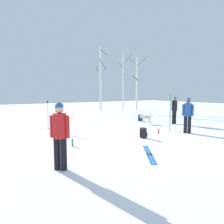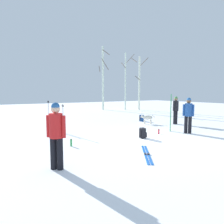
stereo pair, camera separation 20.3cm
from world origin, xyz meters
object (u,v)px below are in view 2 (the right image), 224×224
Objects in this scene: ski_pair_planted_0 at (171,113)px; person_0 at (188,113)px; person_1 at (176,108)px; water_bottle_1 at (159,132)px; ski_poles_1 at (63,118)px; backpack_1 at (143,133)px; ski_poles_0 at (49,114)px; ski_pair_lying_0 at (147,154)px; backpack_0 at (142,118)px; water_bottle_0 at (71,143)px; person_2 at (56,132)px; birch_tree_5 at (125,80)px; birch_tree_6 at (139,82)px; dog at (147,118)px; birch_tree_4 at (103,78)px.

person_0 is at bearing -67.80° from ski_pair_planted_0.
person_1 is 3.54m from water_bottle_1.
ski_poles_1 is 3.14× the size of backpack_1.
ski_poles_0 is at bearing 143.24° from ski_pair_planted_0.
backpack_1 reaches higher than ski_pair_lying_0.
person_0 is 3.90× the size of backpack_0.
person_2 is at bearing -120.12° from water_bottle_0.
birch_tree_5 is at bearing 71.61° from person_1.
ski_poles_1 is 5.12× the size of water_bottle_0.
birch_tree_6 is at bearing 50.69° from backpack_1.
person_1 is 1.00× the size of person_2.
birch_tree_4 reaches higher than dog.
water_bottle_0 is 4.28m from water_bottle_1.
person_1 reaches higher than water_bottle_0.
ski_pair_planted_0 is 4.26× the size of backpack_0.
water_bottle_0 is at bearing 127.49° from ski_pair_lying_0.
ski_poles_1 reaches higher than water_bottle_1.
person_0 is at bearing -40.32° from ski_poles_0.
water_bottle_1 is (4.27, -0.18, -0.01)m from water_bottle_0.
water_bottle_0 is at bearing -157.97° from dog.
backpack_1 is 0.06× the size of birch_tree_4.
birch_tree_4 is at bearing 65.03° from ski_pair_lying_0.
ski_pair_planted_0 is 7.57× the size of water_bottle_1.
birch_tree_4 reaches higher than ski_pair_lying_0.
birch_tree_4 is (8.08, 10.21, 2.86)m from ski_poles_1.
dog is at bearing -14.49° from ski_poles_0.
birch_tree_4 is (2.29, 9.27, 3.38)m from backpack_0.
backpack_1 is (-4.24, -1.83, -0.77)m from person_1.
ski_pair_lying_0 is 6.77× the size of water_bottle_1.
person_0 is 1.13× the size of ski_poles_0.
birch_tree_6 reaches higher than ski_poles_0.
ski_pair_planted_0 reaches higher than person_1.
person_1 is at bearing -96.65° from birch_tree_4.
dog is at bearing 76.92° from ski_pair_planted_0.
water_bottle_0 is 1.09× the size of water_bottle_1.
birch_tree_5 is at bearing 35.11° from ski_poles_0.
person_2 is 17.74m from birch_tree_4.
ski_pair_lying_0 is at bearing -132.29° from dog.
water_bottle_1 is 13.38m from birch_tree_6.
water_bottle_1 is (1.20, 0.24, -0.10)m from backpack_1.
dog is 3.00× the size of water_bottle_0.
ski_poles_1 reaches higher than backpack_1.
water_bottle_1 is at bearing -44.46° from ski_poles_0.
person_0 and person_2 have the same top height.
ski_pair_lying_0 is 2.27m from backpack_1.
ski_poles_0 reaches higher than ski_pair_lying_0.
ski_pair_planted_0 is 12.43m from birch_tree_5.
person_0 is 1.70m from water_bottle_1.
ski_pair_planted_0 is 1.36× the size of ski_poles_1.
ski_poles_1 reaches higher than dog.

